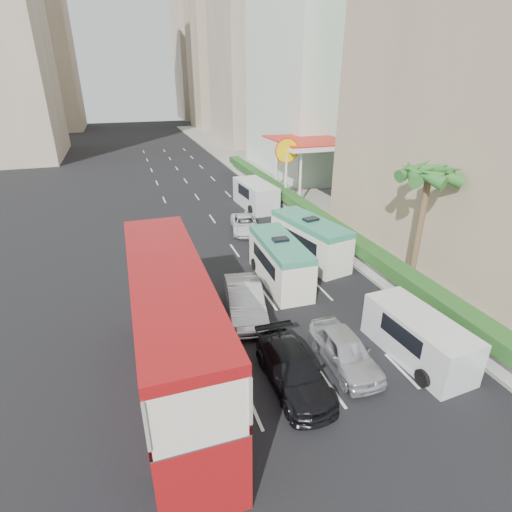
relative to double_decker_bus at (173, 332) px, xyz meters
name	(u,v)px	position (x,y,z in m)	size (l,w,h in m)	color
ground_plane	(318,355)	(6.00, 0.00, -2.53)	(200.00, 200.00, 0.00)	black
double_decker_bus	(173,332)	(0.00, 0.00, 0.00)	(2.50, 11.00, 5.06)	maroon
car_silver_lane_a	(245,314)	(3.94, 4.06, -2.53)	(1.71, 4.91, 1.62)	silver
car_silver_lane_b	(343,364)	(6.74, -0.89, -2.53)	(1.71, 4.24, 1.45)	silver
car_black	(293,384)	(4.27, -1.30, -2.53)	(1.94, 4.78, 1.39)	black
van_asset	(245,231)	(7.37, 15.40, -2.53)	(1.96, 4.26, 1.18)	silver
minibus_near	(280,261)	(6.88, 6.82, -1.23)	(1.95, 5.86, 2.60)	silver
minibus_far	(310,240)	(9.82, 9.10, -1.17)	(2.04, 6.11, 2.71)	silver
panel_van_near	(418,337)	(9.91, -1.37, -1.54)	(1.97, 4.94, 1.97)	silver
panel_van_far	(255,195)	(10.07, 20.97, -1.38)	(2.29, 5.73, 2.29)	silver
sidewalk	(288,191)	(15.00, 25.00, -2.44)	(6.00, 120.00, 0.18)	#99968C
kerb_wall	(310,222)	(12.20, 14.00, -1.85)	(0.30, 44.00, 1.00)	silver
hedge	(310,211)	(12.20, 14.00, -1.00)	(1.10, 44.00, 0.70)	#2D6626
palm_tree	(419,231)	(13.80, 4.00, 0.85)	(0.36, 0.36, 6.40)	brown
shell_station	(307,168)	(16.00, 23.00, 0.22)	(6.50, 8.00, 5.50)	silver
tower_far_a	(223,18)	(23.00, 82.00, 19.47)	(14.00, 14.00, 44.00)	tan
tower_far_b	(203,37)	(23.00, 104.00, 17.47)	(14.00, 14.00, 40.00)	#B7A590
tower_left_b	(22,9)	(-16.00, 90.00, 20.47)	(16.00, 16.00, 46.00)	tan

